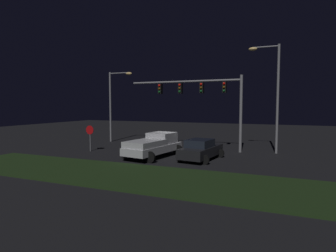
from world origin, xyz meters
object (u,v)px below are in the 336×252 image
pickup_truck (155,144)px  street_lamp_right (272,86)px  stop_sign (90,133)px  traffic_signal_gantry (202,93)px  street_lamp_left (115,97)px  car_sedan (201,150)px

pickup_truck → street_lamp_right: (8.16, 5.29, 4.53)m
pickup_truck → stop_sign: 6.33m
pickup_truck → traffic_signal_gantry: (2.41, 4.69, 4.03)m
street_lamp_left → stop_sign: bearing=-76.5°
pickup_truck → stop_sign: stop_sign is taller
pickup_truck → stop_sign: bearing=96.7°
car_sedan → street_lamp_left: (-11.39, 6.25, 4.07)m
street_lamp_right → stop_sign: street_lamp_right is taller
traffic_signal_gantry → street_lamp_right: street_lamp_right is taller
traffic_signal_gantry → stop_sign: bearing=-153.1°
pickup_truck → car_sedan: pickup_truck is taller
traffic_signal_gantry → street_lamp_right: size_ratio=1.16×
pickup_truck → street_lamp_right: bearing=-47.9°
car_sedan → street_lamp_left: 13.61m
pickup_truck → car_sedan: size_ratio=1.23×
street_lamp_left → car_sedan: bearing=-28.8°
pickup_truck → traffic_signal_gantry: bearing=-18.1°
pickup_truck → street_lamp_left: size_ratio=0.75×
stop_sign → street_lamp_left: bearing=103.5°
pickup_truck → stop_sign: size_ratio=2.53×
pickup_truck → traffic_signal_gantry: 6.63m
street_lamp_left → pickup_truck: bearing=-40.0°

